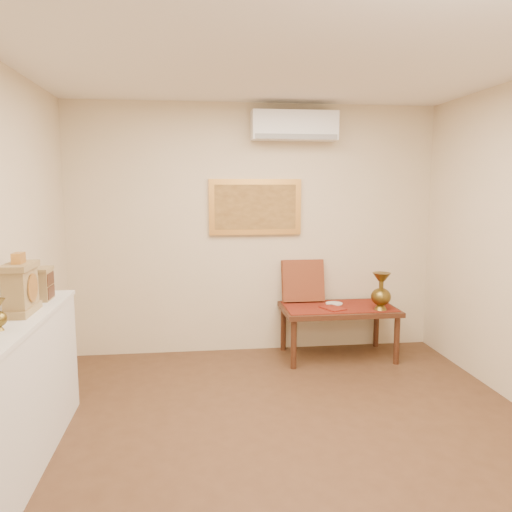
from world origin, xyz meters
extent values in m
plane|color=brown|center=(0.00, 0.00, 0.00)|extent=(4.50, 4.50, 0.00)
plane|color=white|center=(0.00, 0.00, 2.70)|extent=(4.50, 4.50, 0.00)
cube|color=beige|center=(0.00, 2.25, 1.35)|extent=(4.00, 0.02, 2.70)
cube|color=maroon|center=(0.85, 1.88, 0.55)|extent=(1.14, 0.59, 0.01)
cylinder|color=silver|center=(0.83, 1.97, 0.56)|extent=(0.18, 0.18, 0.01)
cube|color=maroon|center=(0.76, 1.77, 0.56)|extent=(0.27, 0.30, 0.01)
cube|color=#5D1213|center=(0.52, 2.16, 0.79)|extent=(0.46, 0.19, 0.47)
cube|color=white|center=(-1.82, 0.00, 0.47)|extent=(0.35, 2.00, 0.95)
cube|color=white|center=(-1.82, 0.00, 0.96)|extent=(0.37, 2.02, 0.03)
cube|color=#A28653|center=(-1.81, 0.26, 1.00)|extent=(0.16, 0.36, 0.05)
cube|color=#A28653|center=(-1.81, 0.26, 1.16)|extent=(0.14, 0.30, 0.25)
cylinder|color=beige|center=(-1.74, 0.26, 1.16)|extent=(0.01, 0.17, 0.17)
cylinder|color=gold|center=(-1.73, 0.26, 1.16)|extent=(0.01, 0.19, 0.19)
cube|color=#A28653|center=(-1.81, 0.26, 1.30)|extent=(0.17, 0.34, 0.04)
cube|color=gold|center=(-1.81, 0.26, 1.35)|extent=(0.06, 0.11, 0.07)
cube|color=#A28653|center=(-1.81, 0.67, 1.09)|extent=(0.15, 0.20, 0.22)
cube|color=#452314|center=(-1.73, 0.67, 1.04)|extent=(0.01, 0.17, 0.09)
cube|color=#452314|center=(-1.73, 0.67, 1.14)|extent=(0.01, 0.17, 0.09)
cube|color=#A28653|center=(-1.81, 0.67, 1.21)|extent=(0.16, 0.21, 0.02)
cube|color=#452314|center=(0.85, 1.88, 0.53)|extent=(1.20, 0.70, 0.05)
cylinder|color=#452314|center=(0.31, 1.59, 0.25)|extent=(0.06, 0.06, 0.50)
cylinder|color=#452314|center=(1.39, 1.59, 0.25)|extent=(0.06, 0.06, 0.50)
cylinder|color=#452314|center=(0.31, 2.17, 0.25)|extent=(0.06, 0.06, 0.50)
cylinder|color=#452314|center=(1.39, 2.17, 0.25)|extent=(0.06, 0.06, 0.50)
cube|color=gold|center=(0.00, 2.23, 1.60)|extent=(1.00, 0.05, 0.60)
cube|color=#A37838|center=(0.00, 2.20, 1.60)|extent=(0.88, 0.01, 0.48)
cube|color=white|center=(0.40, 2.12, 2.45)|extent=(0.90, 0.24, 0.30)
cube|color=gray|center=(0.40, 2.00, 2.33)|extent=(0.86, 0.02, 0.05)
camera|label=1|loc=(-0.66, -3.15, 1.82)|focal=35.00mm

